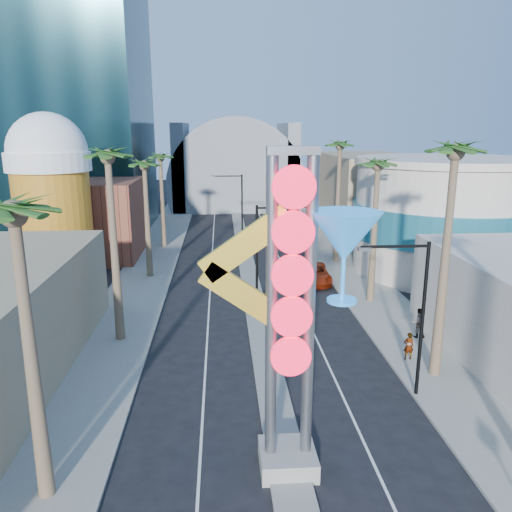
% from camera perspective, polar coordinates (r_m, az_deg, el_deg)
% --- Properties ---
extents(sidewalk_west, '(5.00, 100.00, 0.15)m').
position_cam_1_polar(sidewalk_west, '(51.23, -11.80, -0.70)').
color(sidewalk_west, gray).
rests_on(sidewalk_west, ground).
extents(sidewalk_east, '(5.00, 100.00, 0.15)m').
position_cam_1_polar(sidewalk_east, '(52.13, 9.36, -0.32)').
color(sidewalk_east, gray).
rests_on(sidewalk_east, ground).
extents(median, '(1.60, 84.00, 0.15)m').
position_cam_1_polar(median, '(53.70, -1.30, 0.30)').
color(median, gray).
rests_on(median, ground).
extents(hotel_tower, '(20.00, 20.00, 50.00)m').
position_cam_1_polar(hotel_tower, '(69.88, -22.08, 23.18)').
color(hotel_tower, black).
rests_on(hotel_tower, ground).
extents(brick_filler_west, '(10.00, 10.00, 8.00)m').
position_cam_1_polar(brick_filler_west, '(54.54, -18.40, 4.00)').
color(brick_filler_west, brown).
rests_on(brick_filler_west, ground).
extents(filler_east, '(10.00, 20.00, 10.00)m').
position_cam_1_polar(filler_east, '(65.23, 12.52, 6.88)').
color(filler_east, '#A18368').
rests_on(filler_east, ground).
extents(beer_mug, '(7.00, 7.00, 14.50)m').
position_cam_1_polar(beer_mug, '(46.67, -22.33, 6.81)').
color(beer_mug, '#B67A18').
rests_on(beer_mug, ground).
extents(turquoise_building, '(16.60, 16.60, 10.60)m').
position_cam_1_polar(turquoise_building, '(49.19, 20.66, 4.23)').
color(turquoise_building, beige).
rests_on(turquoise_building, ground).
extents(canopy, '(22.00, 16.00, 22.00)m').
position_cam_1_polar(canopy, '(86.52, -2.42, 8.51)').
color(canopy, slate).
rests_on(canopy, ground).
extents(neon_sign, '(6.53, 2.60, 12.55)m').
position_cam_1_polar(neon_sign, '(18.26, 6.54, -4.28)').
color(neon_sign, gray).
rests_on(neon_sign, ground).
extents(streetlight_0, '(3.79, 0.25, 8.00)m').
position_cam_1_polar(streetlight_0, '(35.15, 0.98, 0.81)').
color(streetlight_0, black).
rests_on(streetlight_0, ground).
extents(streetlight_1, '(3.79, 0.25, 8.00)m').
position_cam_1_polar(streetlight_1, '(58.65, -2.15, 6.28)').
color(streetlight_1, black).
rests_on(streetlight_1, ground).
extents(streetlight_2, '(3.45, 0.25, 8.00)m').
position_cam_1_polar(streetlight_2, '(25.27, 17.61, -5.47)').
color(streetlight_2, black).
rests_on(streetlight_2, ground).
extents(palm_0, '(2.40, 2.40, 11.70)m').
position_cam_1_polar(palm_0, '(17.61, -25.78, 2.51)').
color(palm_0, brown).
rests_on(palm_0, ground).
extents(palm_1, '(2.40, 2.40, 12.70)m').
position_cam_1_polar(palm_1, '(30.83, -16.51, 9.52)').
color(palm_1, brown).
rests_on(palm_1, ground).
extents(palm_2, '(2.40, 2.40, 11.20)m').
position_cam_1_polar(palm_2, '(44.67, -12.62, 9.36)').
color(palm_2, brown).
rests_on(palm_2, ground).
extents(palm_3, '(2.40, 2.40, 11.20)m').
position_cam_1_polar(palm_3, '(56.53, -10.86, 10.43)').
color(palm_3, brown).
rests_on(palm_3, ground).
extents(palm_5, '(2.40, 2.40, 13.20)m').
position_cam_1_polar(palm_5, '(26.70, 21.70, 9.40)').
color(palm_5, brown).
rests_on(palm_5, ground).
extents(palm_6, '(2.40, 2.40, 11.70)m').
position_cam_1_polar(palm_6, '(37.95, 13.73, 9.15)').
color(palm_6, brown).
rests_on(palm_6, ground).
extents(palm_7, '(2.40, 2.40, 12.70)m').
position_cam_1_polar(palm_7, '(49.44, 9.56, 11.51)').
color(palm_7, brown).
rests_on(palm_7, ground).
extents(red_pickup, '(2.93, 5.87, 1.60)m').
position_cam_1_polar(red_pickup, '(44.03, 6.61, -1.98)').
color(red_pickup, '#A1290C').
rests_on(red_pickup, ground).
extents(pedestrian_a, '(0.61, 0.41, 1.65)m').
position_cam_1_polar(pedestrian_a, '(30.45, 17.04, -9.81)').
color(pedestrian_a, gray).
rests_on(pedestrian_a, sidewalk_east).
extents(pedestrian_b, '(1.03, 0.85, 1.95)m').
position_cam_1_polar(pedestrian_b, '(33.64, 18.07, -7.26)').
color(pedestrian_b, gray).
rests_on(pedestrian_b, sidewalk_east).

